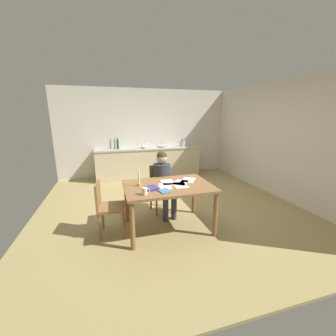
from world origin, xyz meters
The scene contains 27 objects.
ground_plane centered at (0.00, 0.00, -0.02)m, with size 5.20×5.20×0.04m, color tan.
wall_back centered at (0.00, 2.60, 1.30)m, with size 5.20×0.12×2.60m, color silver.
wall_right centered at (2.60, 0.00, 1.30)m, with size 0.12×5.20×2.60m, color silver.
kitchen_counter centered at (0.00, 2.24, 0.45)m, with size 3.10×0.64×0.90m.
dining_table centered at (-0.28, -0.83, 0.65)m, with size 1.38×0.96×0.75m.
chair_at_table centered at (-0.22, -0.11, 0.50)m, with size 0.44×0.44×0.89m.
person_seated centered at (-0.20, -0.26, 0.68)m, with size 0.36×0.61×1.19m.
chair_side_empty centered at (-1.23, -0.73, 0.47)m, with size 0.44×0.44×0.85m.
coffee_mug centered at (-0.70, -1.15, 0.81)m, with size 0.12×0.08×0.10m.
candlestick centered at (-0.72, -0.75, 0.83)m, with size 0.06×0.06×0.26m.
book_magazine centered at (-0.56, -0.94, 0.77)m, with size 0.18×0.21×0.03m, color #41377B.
book_cookery centered at (-0.41, -1.10, 0.76)m, with size 0.16×0.18×0.02m, color #4E7AAE.
paper_letter centered at (-0.33, -0.87, 0.75)m, with size 0.21×0.30×0.00m, color white.
paper_bill centered at (-0.24, -0.69, 0.75)m, with size 0.21×0.30×0.00m, color white.
paper_envelope centered at (0.13, -0.67, 0.75)m, with size 0.21×0.30×0.00m, color white.
paper_receipt centered at (-0.04, -0.76, 0.75)m, with size 0.21×0.30×0.00m, color white.
paper_notice centered at (-0.10, -0.89, 0.75)m, with size 0.21×0.30×0.00m, color white.
sink_unit centered at (0.46, 2.24, 0.92)m, with size 0.36×0.36×0.24m.
bottle_oil centered at (-1.07, 2.23, 1.03)m, with size 0.06×0.06×0.31m.
bottle_vinegar centered at (-0.95, 2.33, 1.03)m, with size 0.07×0.07×0.31m.
bottle_wine_red centered at (-0.88, 2.20, 1.04)m, with size 0.06×0.06×0.32m.
mixing_bowl centered at (-0.15, 2.17, 0.94)m, with size 0.18×0.18×0.08m, color white.
stovetop_kettle centered at (1.07, 2.24, 1.00)m, with size 0.18×0.18×0.22m.
wine_glass_near_sink centered at (0.06, 2.39, 1.01)m, with size 0.07×0.07×0.15m.
wine_glass_by_kettle centered at (-0.06, 2.39, 1.01)m, with size 0.07×0.07×0.15m.
wine_glass_back_left centered at (-0.15, 2.39, 1.01)m, with size 0.07×0.07×0.15m.
wine_glass_back_right centered at (-0.26, 2.39, 1.01)m, with size 0.07×0.07×0.15m.
Camera 1 is at (-1.15, -3.87, 1.83)m, focal length 22.41 mm.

